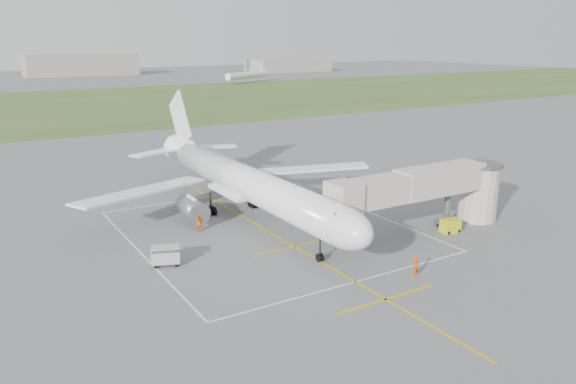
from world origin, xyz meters
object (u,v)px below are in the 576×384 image
baggage_cart (166,256)px  ramp_worker_nose (416,267)px  ramp_worker_wing (199,223)px  airliner (246,183)px  jet_bridge (434,189)px  gpu_unit (450,226)px

baggage_cart → ramp_worker_nose: bearing=-16.8°
ramp_worker_wing → ramp_worker_nose: bearing=152.8°
baggage_cart → airliner: bearing=54.5°
airliner → ramp_worker_nose: airliner is taller
jet_bridge → gpu_unit: bearing=-53.1°
jet_bridge → baggage_cart: jet_bridge is taller
airliner → ramp_worker_wing: (-6.43, -1.02, -3.45)m
gpu_unit → ramp_worker_wing: bearing=154.5°
gpu_unit → baggage_cart: baggage_cart is taller
gpu_unit → ramp_worker_wing: (-23.35, 14.84, 0.19)m
gpu_unit → ramp_worker_wing: size_ratio=1.15×
jet_bridge → baggage_cart: size_ratio=7.74×
baggage_cart → ramp_worker_nose: 23.05m
baggage_cart → ramp_worker_wing: (6.46, 7.48, 0.00)m
airliner → ramp_worker_nose: 23.53m
ramp_worker_wing → airliner: bearing=-136.6°
airliner → jet_bridge: airliner is taller
ramp_worker_nose → ramp_worker_wing: size_ratio=1.00×
airliner → gpu_unit: 23.48m
baggage_cart → gpu_unit: bearing=7.2°
baggage_cart → jet_bridge: bearing=9.7°
jet_bridge → baggage_cart: 29.43m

